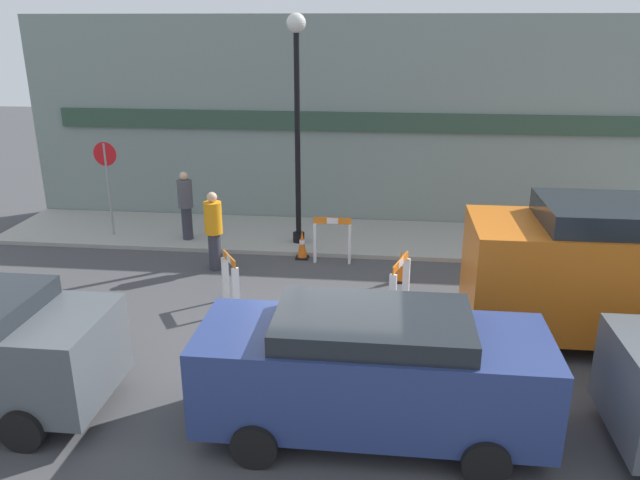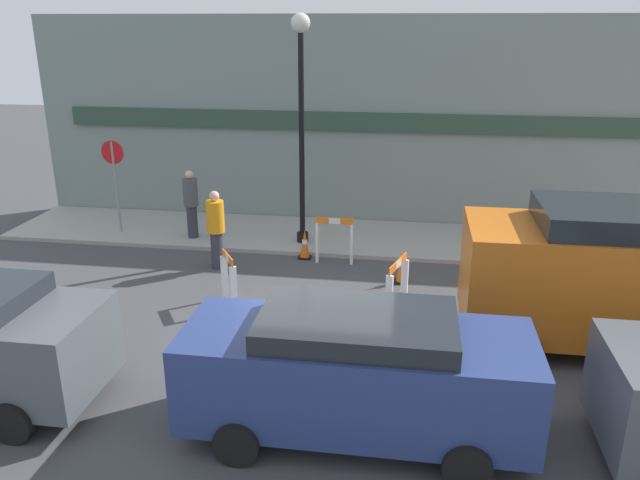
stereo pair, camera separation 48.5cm
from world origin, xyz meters
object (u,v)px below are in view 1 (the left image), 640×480
object	(u,v)px
parked_car_1	(372,368)
person_pedestrian	(186,204)
streetlamp_post	(297,101)
stop_sign	(107,174)
work_van	(618,268)
person_worker	(214,229)

from	to	relation	value
parked_car_1	person_pedestrian	bearing A→B (deg)	123.78
streetlamp_post	parked_car_1	distance (m)	8.04
person_pedestrian	stop_sign	bearing A→B (deg)	-7.26
person_pedestrian	streetlamp_post	bearing A→B (deg)	177.85
stop_sign	person_pedestrian	distance (m)	2.13
person_pedestrian	work_van	bearing A→B (deg)	151.09
person_pedestrian	work_van	xyz separation A→B (m)	(8.91, -4.17, 0.33)
streetlamp_post	person_worker	size ratio (longest dim) A/B	2.99
stop_sign	parked_car_1	world-z (taller)	stop_sign
streetlamp_post	stop_sign	distance (m)	5.18
person_worker	work_van	bearing A→B (deg)	6.27
streetlamp_post	person_pedestrian	world-z (taller)	streetlamp_post
person_pedestrian	work_van	world-z (taller)	work_van
work_van	person_worker	bearing A→B (deg)	162.18
work_van	parked_car_1	bearing A→B (deg)	-142.59
streetlamp_post	person_pedestrian	bearing A→B (deg)	-178.31
stop_sign	work_van	bearing A→B (deg)	161.46
person_pedestrian	person_worker	bearing A→B (deg)	121.15
parked_car_1	work_van	bearing A→B (deg)	37.41
stop_sign	person_worker	distance (m)	3.74
person_worker	person_pedestrian	size ratio (longest dim) A/B	1.04
parked_car_1	work_van	size ratio (longest dim) A/B	0.92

